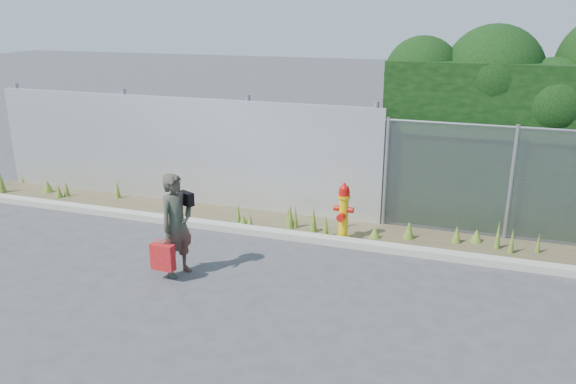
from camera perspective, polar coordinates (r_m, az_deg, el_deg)
The scene contains 8 objects.
ground at distance 8.32m, azimuth -1.13°, elevation -9.63°, with size 80.00×80.00×0.00m, color #3C3C3F.
curb at distance 9.85m, azimuth 2.41°, elevation -4.70°, with size 16.00×0.22×0.12m, color #A49F94.
weed_strip at distance 10.36m, azimuth 3.31°, elevation -3.33°, with size 16.00×1.22×0.55m.
corrugated_fence at distance 11.81m, azimuth -11.16°, elevation 4.18°, with size 8.50×0.21×2.30m.
fire_hydrant at distance 9.79m, azimuth 5.65°, elevation -2.10°, with size 0.35×0.31×1.04m.
woman at distance 8.56m, azimuth -11.23°, elevation -3.31°, with size 0.58×0.38×1.59m, color #0E5940.
red_tote_bag at distance 8.54m, azimuth -12.61°, elevation -6.45°, with size 0.36×0.13×0.48m.
black_shoulder_bag at distance 8.54m, azimuth -10.32°, elevation -0.66°, with size 0.27×0.11×0.20m.
Camera 1 is at (2.50, -6.93, 3.86)m, focal length 35.00 mm.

